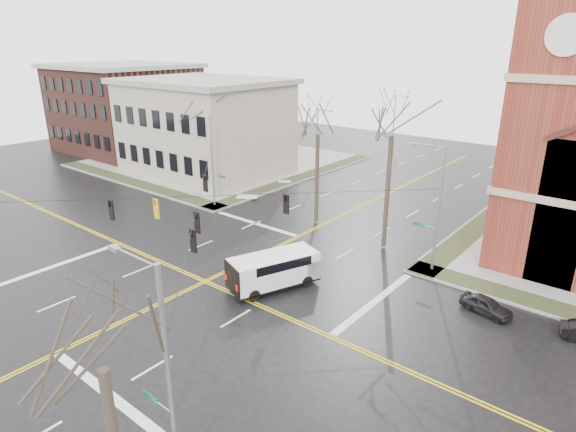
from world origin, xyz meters
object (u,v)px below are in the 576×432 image
Objects in this scene: parked_car_a at (486,305)px; tree_se at (101,358)px; streetlight_north_a at (318,139)px; signal_pole_ne at (436,206)px; streetlight_north_b at (395,119)px; tree_nw_near at (318,129)px; tree_ne at (392,128)px; signal_pole_se at (165,373)px; cargo_van at (277,268)px; signal_pole_nw at (213,158)px; tree_nw_far at (205,116)px.

parked_car_a is 0.33× the size of tree_se.
signal_pole_ne is at bearing -36.90° from streetlight_north_a.
signal_pole_ne is 1.12× the size of streetlight_north_b.
tree_nw_near is at bearing -73.79° from streetlight_north_b.
streetlight_north_b is 39.46m from tree_ne.
streetlight_north_a is 20.00m from streetlight_north_b.
parked_car_a is at bearing -55.84° from streetlight_north_b.
signal_pole_se is 0.67× the size of tree_ne.
cargo_van is 2.06× the size of parked_car_a.
tree_nw_far reaches higher than signal_pole_nw.
signal_pole_ne is 0.94× the size of tree_se.
streetlight_north_a is 2.54× the size of parked_car_a.
signal_pole_se is 2.86× the size of parked_car_a.
streetlight_north_b is at bearing 46.30° from parked_car_a.
streetlight_north_a is (0.67, 16.50, -0.48)m from signal_pole_nw.
tree_se is (0.20, -25.25, 2.00)m from signal_pole_ne.
streetlight_north_a is 17.45m from tree_nw_near.
streetlight_north_a is 0.60× the size of tree_ne.
tree_nw_near is (9.83, -33.81, 4.15)m from streetlight_north_b.
tree_ne is (2.49, 10.32, 8.28)m from cargo_van.
parked_car_a is at bearing 45.59° from cargo_van.
tree_nw_far is (-26.60, 2.66, 3.43)m from signal_pole_ne.
tree_se is at bearing -44.75° from cargo_van.
signal_pole_ne is at bearing 72.98° from cargo_van.
streetlight_north_a is 0.67× the size of tree_nw_near.
cargo_van is at bearing 116.43° from signal_pole_se.
tree_se is at bearing -47.86° from signal_pole_nw.
tree_se is (26.80, -27.91, -1.43)m from tree_nw_far.
tree_se reaches higher than signal_pole_nw.
parked_car_a is 0.24× the size of tree_ne.
tree_se is at bearing -89.55° from signal_pole_ne.
signal_pole_se reaches higher than parked_car_a.
cargo_van is at bearing -30.48° from tree_nw_far.
streetlight_north_b is (-21.97, 59.50, -0.48)m from signal_pole_se.
tree_nw_far reaches higher than parked_car_a.
tree_nw_near is at bearing 167.50° from signal_pole_ne.
streetlight_north_a is 0.84× the size of tree_se.
tree_se reaches higher than parked_car_a.
streetlight_north_b is 0.84× the size of tree_se.
tree_ne is (22.05, -1.19, 1.27)m from tree_nw_far.
signal_pole_ne and signal_pole_nw have the same top height.
tree_nw_near is (9.83, -13.81, 4.15)m from streetlight_north_a.
signal_pole_se is 1.12× the size of streetlight_north_a.
tree_ne is at bearing -3.09° from tree_nw_far.
tree_ne reaches higher than streetlight_north_a.
streetlight_north_b is (0.00, 20.00, 0.00)m from streetlight_north_a.
signal_pole_se is at bearing -43.98° from tree_nw_far.
streetlight_north_b is 0.67× the size of tree_nw_near.
signal_pole_ne is 25.33m from tree_se.
signal_pole_nw is 36.51m from streetlight_north_b.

